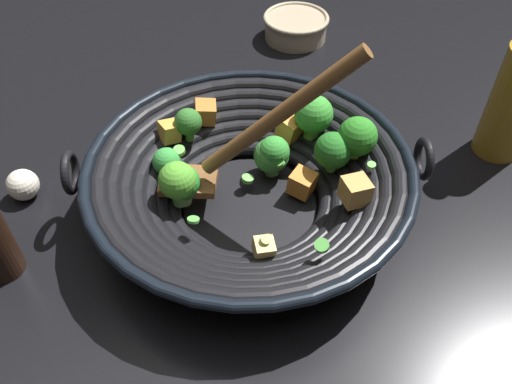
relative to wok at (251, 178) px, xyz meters
name	(u,v)px	position (x,y,z in m)	size (l,w,h in m)	color
ground_plane	(250,209)	(0.00, 0.00, -0.05)	(4.00, 4.00, 0.00)	black
wok	(251,178)	(0.00, 0.00, 0.00)	(0.43, 0.40, 0.24)	black
prep_bowl	(296,26)	(0.21, 0.39, -0.03)	(0.12, 0.12, 0.04)	tan
garlic_bulb	(23,185)	(-0.28, 0.11, -0.03)	(0.04, 0.04, 0.04)	silver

